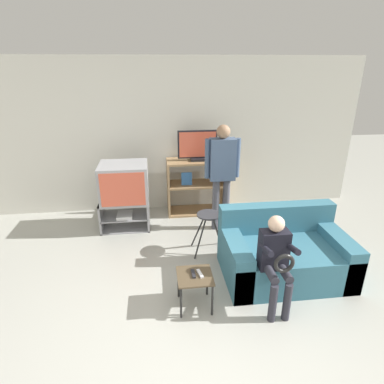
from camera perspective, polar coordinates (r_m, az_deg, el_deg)
ground_plane at (r=3.19m, az=3.35°, el=-28.89°), size 18.00×18.00×0.00m
wall_back at (r=5.61m, az=-2.66°, el=9.82°), size 6.40×0.06×2.60m
tv_stand at (r=5.23m, az=-11.80°, el=-3.93°), size 0.76×0.46×0.47m
television_main at (r=5.03m, az=-11.96°, el=1.62°), size 0.72×0.61×0.59m
media_shelf at (r=5.58m, az=0.77°, el=1.09°), size 1.01×0.46×0.96m
television_flat at (r=5.36m, az=0.98°, el=8.14°), size 0.66×0.20×0.51m
folding_stool at (r=4.40m, az=3.02°, el=-5.23°), size 0.46×0.37×0.59m
snack_table at (r=3.53m, az=0.49°, el=-15.36°), size 0.37×0.37×0.40m
remote_control_black at (r=3.50m, az=0.24°, el=-14.32°), size 0.04×0.14×0.02m
remote_control_white at (r=3.50m, az=1.42°, el=-14.29°), size 0.07×0.15×0.02m
couch at (r=4.20m, az=15.96°, el=-10.58°), size 1.49×0.95×0.80m
person_standing_adult at (r=4.84m, az=5.37°, el=4.26°), size 0.53×0.20×1.66m
person_seated_child at (r=3.48m, az=14.68°, el=-11.08°), size 0.33×0.43×1.05m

